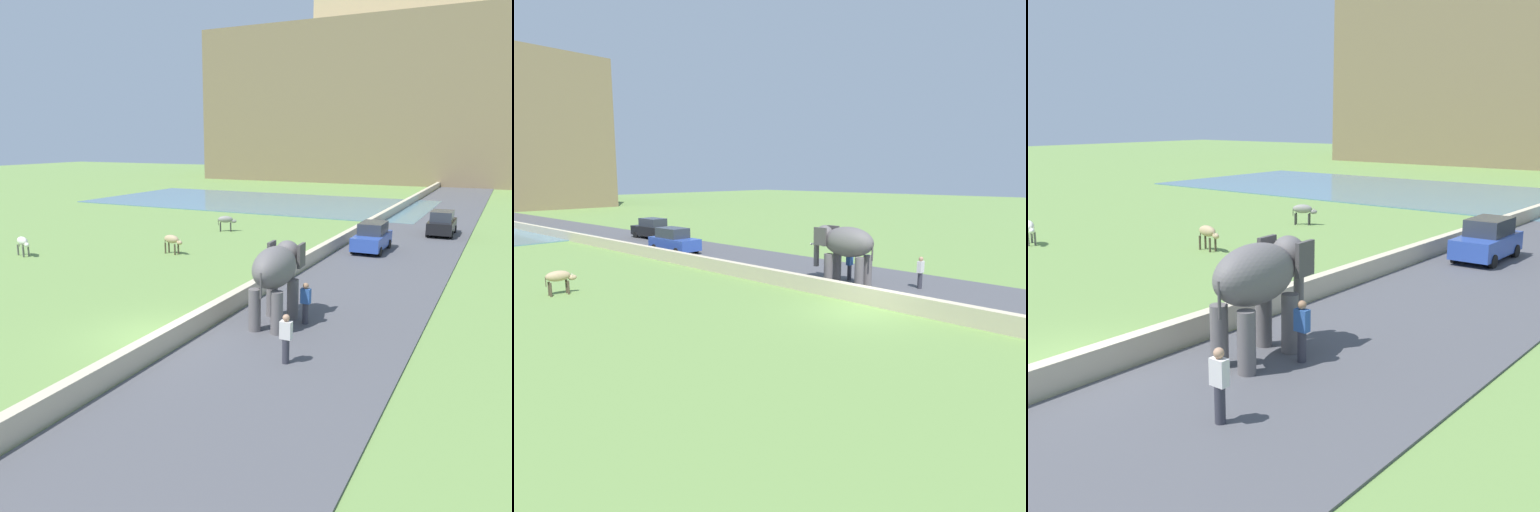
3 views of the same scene
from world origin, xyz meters
The scene contains 9 objects.
ground_plane centered at (0.00, 0.00, 0.00)m, with size 220.00×220.00×0.00m, color #6B8E47.
road_surface centered at (5.00, 20.00, 0.03)m, with size 7.00×120.00×0.06m, color #4C4C51.
barrier_wall centered at (1.20, 18.00, 0.38)m, with size 0.40×110.00×0.75m, color beige.
elephant centered at (3.41, 3.10, 2.04)m, with size 1.57×3.51×2.99m.
person_beside_elephant centered at (4.44, 3.43, 0.87)m, with size 0.36×0.22×1.63m.
person_trailing centered at (5.16, -0.14, 0.87)m, with size 0.36×0.22×1.63m.
car_black centered at (6.58, 25.18, 0.90)m, with size 1.85×4.03×1.80m.
car_blue centered at (3.42, 17.55, 0.90)m, with size 1.83×4.02×1.80m.
cow_tan centered at (-7.21, 11.62, 0.84)m, with size 1.42×0.60×1.15m.
Camera 2 is at (-16.08, -10.10, 5.53)m, focal length 33.11 mm.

